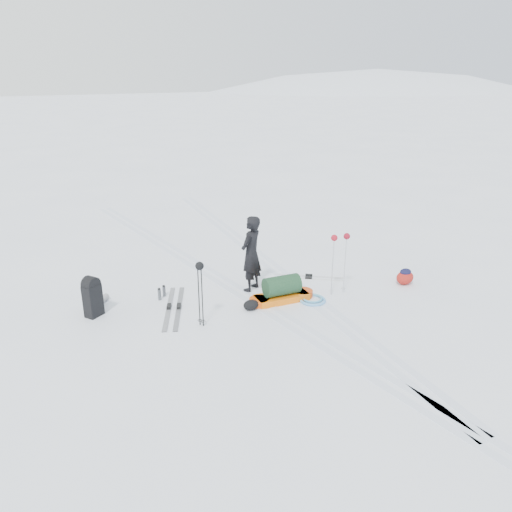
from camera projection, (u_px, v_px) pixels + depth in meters
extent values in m
plane|color=white|center=(258.00, 303.00, 10.05)|extent=(200.00, 200.00, 0.00)
ellipsoid|color=silver|center=(355.00, 349.00, 152.03)|extent=(256.00, 192.00, 160.00)
cube|color=silver|center=(253.00, 304.00, 9.99)|extent=(1.40, 17.97, 0.01)
cube|color=silver|center=(263.00, 301.00, 10.11)|extent=(1.40, 17.97, 0.01)
cube|color=silver|center=(260.00, 261.00, 12.27)|extent=(2.09, 13.88, 0.01)
cube|color=silver|center=(268.00, 259.00, 12.39)|extent=(2.09, 13.88, 0.01)
imported|color=black|center=(251.00, 254.00, 10.38)|extent=(0.71, 0.63, 1.63)
cube|color=orange|center=(281.00, 297.00, 10.13)|extent=(1.14, 0.60, 0.14)
cylinder|color=#C33C0B|center=(303.00, 293.00, 10.31)|extent=(0.45, 0.45, 0.14)
cylinder|color=#F0560E|center=(259.00, 302.00, 9.94)|extent=(0.45, 0.45, 0.14)
cylinder|color=#16331F|center=(282.00, 285.00, 10.03)|extent=(0.77, 0.49, 0.40)
cube|color=black|center=(93.00, 301.00, 9.41)|extent=(0.39, 0.35, 0.63)
cylinder|color=black|center=(91.00, 284.00, 9.30)|extent=(0.37, 0.34, 0.31)
cube|color=black|center=(99.00, 301.00, 9.59)|extent=(0.14, 0.18, 0.27)
cylinder|color=gray|center=(100.00, 301.00, 9.96)|extent=(0.45, 0.44, 0.14)
cylinder|color=black|center=(199.00, 296.00, 8.98)|extent=(0.02, 0.02, 1.15)
cylinder|color=black|center=(202.00, 297.00, 8.94)|extent=(0.02, 0.02, 1.15)
torus|color=black|center=(200.00, 320.00, 9.15)|extent=(0.10, 0.10, 0.01)
torus|color=black|center=(203.00, 321.00, 9.11)|extent=(0.10, 0.10, 0.01)
sphere|color=black|center=(200.00, 266.00, 8.75)|extent=(0.15, 0.15, 0.15)
cylinder|color=silver|center=(333.00, 267.00, 10.20)|extent=(0.02, 0.02, 1.23)
cylinder|color=silver|center=(345.00, 265.00, 10.30)|extent=(0.02, 0.02, 1.23)
torus|color=silver|center=(331.00, 291.00, 10.38)|extent=(0.09, 0.09, 0.01)
torus|color=#A2A3A8|center=(343.00, 289.00, 10.48)|extent=(0.09, 0.09, 0.01)
sphere|color=maroon|center=(334.00, 238.00, 9.98)|extent=(0.13, 0.13, 0.13)
sphere|color=maroon|center=(347.00, 236.00, 10.08)|extent=(0.13, 0.13, 0.13)
cube|color=gray|center=(179.00, 308.00, 9.82)|extent=(0.96, 1.77, 0.02)
cube|color=gray|center=(169.00, 308.00, 9.81)|extent=(0.96, 1.77, 0.02)
cube|color=black|center=(179.00, 306.00, 9.81)|extent=(0.15, 0.21, 0.05)
cube|color=black|center=(169.00, 306.00, 9.80)|extent=(0.15, 0.21, 0.05)
cube|color=silver|center=(308.00, 279.00, 11.18)|extent=(1.26, 1.07, 0.01)
cube|color=silver|center=(309.00, 276.00, 11.33)|extent=(1.26, 1.07, 0.01)
cube|color=black|center=(309.00, 278.00, 11.17)|extent=(0.16, 0.15, 0.04)
cube|color=black|center=(309.00, 275.00, 11.32)|extent=(0.16, 0.15, 0.04)
torus|color=#5FA9E7|center=(313.00, 300.00, 10.11)|extent=(0.58, 0.58, 0.05)
torus|color=#53A5CA|center=(312.00, 298.00, 10.15)|extent=(0.45, 0.45, 0.05)
ellipsoid|color=maroon|center=(405.00, 278.00, 10.89)|extent=(0.51, 0.48, 0.30)
ellipsoid|color=black|center=(406.00, 272.00, 10.84)|extent=(0.33, 0.31, 0.15)
cylinder|color=#56595D|center=(159.00, 295.00, 10.14)|extent=(0.07, 0.07, 0.23)
cylinder|color=#53555A|center=(164.00, 291.00, 10.32)|extent=(0.07, 0.07, 0.21)
cylinder|color=black|center=(159.00, 289.00, 10.09)|extent=(0.06, 0.06, 0.03)
cylinder|color=black|center=(164.00, 286.00, 10.27)|extent=(0.06, 0.06, 0.03)
ellipsoid|color=black|center=(251.00, 305.00, 9.73)|extent=(0.37, 0.31, 0.20)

